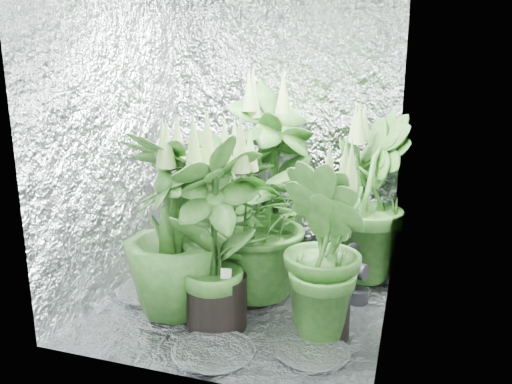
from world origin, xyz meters
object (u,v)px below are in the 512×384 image
object	(u,v)px
plant_b	(274,175)
plant_a	(237,197)
plant_d	(174,227)
plant_f	(215,236)
plant_e	(250,219)
plant_c	(368,200)
circulation_fan	(353,277)
plant_g	(326,251)

from	to	relation	value
plant_b	plant_a	bearing A→B (deg)	-148.23
plant_d	plant_a	bearing A→B (deg)	84.72
plant_d	plant_f	size ratio (longest dim) A/B	0.98
plant_d	plant_e	bearing A→B (deg)	40.86
plant_c	circulation_fan	world-z (taller)	plant_c
plant_d	plant_b	bearing A→B (deg)	72.29
plant_f	circulation_fan	size ratio (longest dim) A/B	3.22
plant_b	plant_f	xyz separation A→B (m)	(-0.03, -0.98, -0.11)
plant_e	plant_b	bearing A→B (deg)	93.25
plant_b	plant_f	size ratio (longest dim) A/B	1.19
plant_g	circulation_fan	world-z (taller)	plant_g
plant_d	circulation_fan	distance (m)	1.07
plant_c	plant_f	xyz separation A→B (m)	(-0.68, -0.87, -0.02)
plant_d	plant_e	size ratio (longest dim) A/B	1.01
plant_a	plant_e	bearing A→B (deg)	-62.64
plant_a	circulation_fan	bearing A→B (deg)	-21.19
plant_a	plant_b	world-z (taller)	plant_b
plant_b	plant_c	world-z (taller)	plant_b
plant_f	plant_e	bearing A→B (deg)	79.13
plant_e	plant_g	distance (m)	0.56
plant_b	plant_d	bearing A→B (deg)	-107.71
plant_a	plant_g	world-z (taller)	plant_a
plant_c	plant_g	distance (m)	0.80
plant_b	plant_c	distance (m)	0.66
plant_b	plant_e	world-z (taller)	plant_b
plant_b	circulation_fan	distance (m)	0.90
circulation_fan	plant_c	bearing A→B (deg)	106.62
plant_c	plant_d	size ratio (longest dim) A/B	1.04
plant_e	plant_f	xyz separation A→B (m)	(-0.07, -0.35, 0.01)
plant_a	plant_g	size ratio (longest dim) A/B	1.11
plant_f	circulation_fan	xyz separation A→B (m)	(0.65, 0.52, -0.36)
plant_d	plant_f	xyz separation A→B (m)	(0.26, -0.06, -0.00)
plant_b	plant_f	distance (m)	0.99
plant_a	plant_g	xyz separation A→B (m)	(0.74, -0.77, -0.03)
plant_g	circulation_fan	xyz separation A→B (m)	(0.09, 0.45, -0.31)
plant_d	circulation_fan	size ratio (longest dim) A/B	3.15
plant_c	plant_g	size ratio (longest dim) A/B	1.14
plant_a	plant_c	size ratio (longest dim) A/B	0.98
plant_c	plant_e	size ratio (longest dim) A/B	1.05
plant_a	plant_f	bearing A→B (deg)	-77.35
plant_e	plant_d	bearing A→B (deg)	-139.14
plant_f	plant_a	bearing A→B (deg)	102.65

